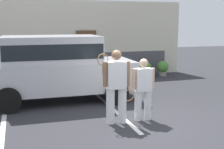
# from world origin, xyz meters

# --- Properties ---
(ground_plane) EXTENTS (40.00, 40.00, 0.00)m
(ground_plane) POSITION_xyz_m (0.00, 0.00, 0.00)
(ground_plane) COLOR #2D2D33
(parking_stripe_0) EXTENTS (0.12, 4.40, 0.01)m
(parking_stripe_0) POSITION_xyz_m (-3.29, 1.50, 0.00)
(parking_stripe_0) COLOR silver
(parking_stripe_0) RESTS_ON ground_plane
(parking_stripe_1) EXTENTS (0.12, 4.40, 0.01)m
(parking_stripe_1) POSITION_xyz_m (-0.33, 1.50, 0.00)
(parking_stripe_1) COLOR silver
(parking_stripe_1) RESTS_ON ground_plane
(house_frontage) EXTENTS (9.42, 0.40, 3.40)m
(house_frontage) POSITION_xyz_m (0.00, 6.76, 1.60)
(house_frontage) COLOR beige
(house_frontage) RESTS_ON ground_plane
(parked_suv) EXTENTS (4.64, 2.23, 2.05)m
(parked_suv) POSITION_xyz_m (-1.72, 2.83, 1.15)
(parked_suv) COLOR #B7B7BC
(parked_suv) RESTS_ON ground_plane
(tennis_player_man) EXTENTS (0.80, 0.32, 1.81)m
(tennis_player_man) POSITION_xyz_m (-0.63, 0.24, 0.95)
(tennis_player_man) COLOR white
(tennis_player_man) RESTS_ON ground_plane
(tennis_player_woman) EXTENTS (0.85, 0.27, 1.58)m
(tennis_player_woman) POSITION_xyz_m (0.09, 0.26, 0.81)
(tennis_player_woman) COLOR white
(tennis_player_woman) RESTS_ON ground_plane
(potted_plant_by_porch) EXTENTS (0.54, 0.54, 0.71)m
(potted_plant_by_porch) POSITION_xyz_m (2.67, 5.88, 0.39)
(potted_plant_by_porch) COLOR brown
(potted_plant_by_porch) RESTS_ON ground_plane
(potted_plant_secondary) EXTENTS (0.53, 0.53, 0.70)m
(potted_plant_secondary) POSITION_xyz_m (3.52, 5.83, 0.39)
(potted_plant_secondary) COLOR gray
(potted_plant_secondary) RESTS_ON ground_plane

